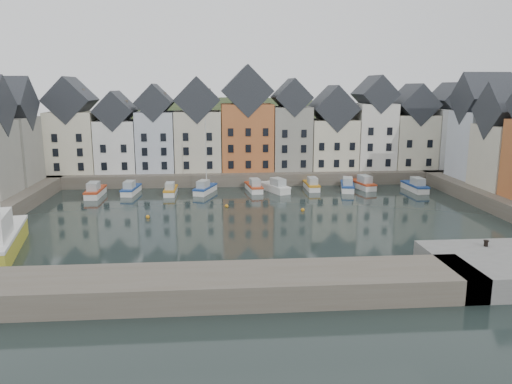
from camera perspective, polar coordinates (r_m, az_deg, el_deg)
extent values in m
plane|color=black|center=(60.74, 0.59, -3.44)|extent=(260.00, 260.00, 0.00)
cube|color=brown|center=(89.77, -1.18, 2.22)|extent=(90.00, 16.00, 2.00)
cube|color=brown|center=(39.58, -11.15, -10.70)|extent=(50.00, 6.00, 2.00)
ellipsoid|color=#1F3018|center=(119.41, -1.93, -4.70)|extent=(153.60, 70.40, 64.00)
sphere|color=black|center=(109.84, -9.24, 7.89)|extent=(5.77, 5.77, 5.77)
sphere|color=black|center=(123.13, 9.62, 8.02)|extent=(5.27, 5.27, 5.27)
sphere|color=black|center=(118.82, 13.68, 7.60)|extent=(5.07, 5.07, 5.07)
sphere|color=black|center=(115.52, 5.16, 7.74)|extent=(5.01, 5.01, 5.01)
sphere|color=black|center=(119.74, -20.47, 6.60)|extent=(3.94, 3.94, 3.94)
sphere|color=black|center=(123.56, 11.25, 7.94)|extent=(5.21, 5.21, 5.21)
sphere|color=black|center=(117.46, -1.10, 8.10)|extent=(5.45, 5.45, 5.45)
sphere|color=black|center=(115.42, 17.42, 6.94)|extent=(4.49, 4.49, 4.49)
cube|color=beige|center=(89.97, -20.08, 5.41)|extent=(7.67, 8.00, 10.07)
cube|color=#202328|center=(89.55, -20.40, 9.82)|extent=(7.67, 8.16, 7.67)
cube|color=white|center=(88.42, -15.49, 5.12)|extent=(6.56, 8.00, 8.61)
cube|color=#202328|center=(87.96, -15.70, 8.96)|extent=(6.56, 8.16, 6.56)
cube|color=silver|center=(87.36, -11.28, 5.71)|extent=(6.20, 8.00, 10.02)
cube|color=#202328|center=(86.93, -11.46, 10.00)|extent=(6.20, 8.16, 6.20)
cube|color=beige|center=(86.84, -6.60, 5.84)|extent=(7.70, 8.00, 10.08)
cube|color=#202328|center=(86.40, -6.71, 10.43)|extent=(7.70, 8.16, 7.70)
cube|color=#B36133|center=(86.91, -1.07, 6.32)|extent=(8.69, 8.00, 11.28)
cube|color=#202328|center=(86.51, -1.09, 11.47)|extent=(8.69, 8.16, 8.69)
cube|color=gray|center=(87.77, 3.98, 6.19)|extent=(6.43, 8.00, 10.78)
cube|color=#202328|center=(87.35, 4.05, 10.75)|extent=(6.43, 8.16, 6.43)
cube|color=beige|center=(89.28, 8.63, 5.46)|extent=(7.88, 8.00, 8.56)
cube|color=#202328|center=(88.81, 8.76, 9.45)|extent=(7.88, 8.16, 7.88)
cube|color=silver|center=(91.11, 13.18, 6.27)|extent=(6.50, 8.00, 11.27)
cube|color=#202328|center=(90.73, 13.40, 10.82)|extent=(6.50, 8.16, 6.50)
cube|color=beige|center=(93.59, 17.26, 5.59)|extent=(7.23, 8.00, 9.32)
cube|color=#202328|center=(93.16, 17.51, 9.53)|extent=(7.23, 8.16, 7.23)
cube|color=white|center=(96.31, 21.09, 5.79)|extent=(6.18, 8.00, 10.32)
cube|color=#202328|center=(95.92, 21.39, 9.76)|extent=(6.18, 8.16, 6.18)
cube|color=silver|center=(85.80, 24.29, 4.91)|extent=(7.47, 8.00, 10.38)
cube|color=#202328|center=(85.36, 24.70, 9.68)|extent=(7.62, 8.00, 8.00)
cube|color=beige|center=(79.03, 27.01, 3.60)|extent=(8.14, 8.00, 8.89)
cube|color=gray|center=(82.72, -26.45, 4.26)|extent=(7.50, 8.00, 9.71)
cube|color=#202328|center=(82.24, -26.89, 8.98)|extent=(7.65, 8.00, 8.00)
sphere|color=#BF7B16|center=(68.22, -3.38, -1.62)|extent=(0.50, 0.50, 0.50)
sphere|color=#BF7B16|center=(66.29, 5.36, -2.05)|extent=(0.50, 0.50, 0.50)
sphere|color=#BF7B16|center=(63.93, -12.27, -2.80)|extent=(0.50, 0.50, 0.50)
cube|color=silver|center=(78.78, -17.86, -0.18)|extent=(1.96, 6.44, 1.18)
cube|color=#B13919|center=(78.66, -17.89, 0.28)|extent=(2.07, 6.57, 0.27)
cube|color=#9CA3A4|center=(77.62, -18.08, 0.60)|extent=(1.51, 2.58, 1.29)
cube|color=silver|center=(79.24, -14.07, 0.08)|extent=(2.36, 6.03, 1.08)
cube|color=navy|center=(79.13, -14.09, 0.50)|extent=(2.47, 6.16, 0.25)
cube|color=#9CA3A4|center=(78.18, -14.28, 0.80)|extent=(1.61, 2.48, 1.18)
cube|color=silver|center=(77.53, -9.72, 0.00)|extent=(1.72, 5.48, 1.00)
cube|color=#BF7B16|center=(77.43, -9.74, 0.39)|extent=(1.81, 5.59, 0.23)
cube|color=#9CA3A4|center=(76.52, -9.81, 0.67)|extent=(1.31, 2.20, 1.09)
cube|color=silver|center=(77.70, -5.81, 0.15)|extent=(3.67, 6.15, 1.08)
cube|color=navy|center=(77.58, -5.82, 0.58)|extent=(3.80, 6.30, 0.25)
cube|color=#9CA3A4|center=(76.66, -6.06, 0.89)|extent=(2.10, 2.69, 1.18)
cylinder|color=silver|center=(77.32, -5.74, 4.28)|extent=(0.14, 0.14, 10.82)
cube|color=silver|center=(78.75, -0.27, 0.37)|extent=(2.52, 6.08, 1.08)
cube|color=#B13919|center=(78.63, -0.27, 0.80)|extent=(2.63, 6.21, 0.25)
cube|color=#9CA3A4|center=(77.67, -0.13, 1.10)|extent=(1.67, 2.52, 1.18)
cube|color=silver|center=(78.36, 2.16, 0.33)|extent=(4.31, 6.53, 1.16)
cube|color=silver|center=(78.24, 2.16, 0.78)|extent=(4.46, 6.69, 0.26)
cube|color=#9CA3A4|center=(77.32, 2.53, 1.12)|extent=(2.38, 2.91, 1.26)
cube|color=silver|center=(80.64, 6.33, 0.57)|extent=(1.75, 5.83, 1.07)
cube|color=#BF7B16|center=(80.53, 6.34, 0.98)|extent=(1.85, 5.94, 0.24)
cube|color=#9CA3A4|center=(79.58, 6.47, 1.27)|extent=(1.36, 2.33, 1.16)
cube|color=silver|center=(80.72, 10.38, 0.47)|extent=(3.15, 6.42, 1.13)
cube|color=navy|center=(80.61, 10.40, 0.90)|extent=(3.28, 6.57, 0.26)
cube|color=#9CA3A4|center=(79.58, 10.44, 1.21)|extent=(1.94, 2.72, 1.23)
cube|color=silver|center=(82.74, 11.96, 0.69)|extent=(3.21, 6.55, 1.15)
cube|color=#B13919|center=(82.62, 11.98, 1.12)|extent=(3.34, 6.70, 0.26)
cube|color=#9CA3A4|center=(81.70, 12.32, 1.43)|extent=(1.98, 2.78, 1.26)
cube|color=silver|center=(82.84, 17.66, 0.40)|extent=(2.22, 6.39, 1.15)
cube|color=navy|center=(82.72, 17.69, 0.83)|extent=(2.33, 6.52, 0.26)
cube|color=#9CA3A4|center=(81.77, 18.00, 1.13)|extent=(1.60, 2.59, 1.26)
cylinder|color=black|center=(49.68, 24.80, -5.38)|extent=(0.36, 0.36, 0.50)
cylinder|color=black|center=(49.60, 24.83, -5.08)|extent=(0.48, 0.48, 0.08)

